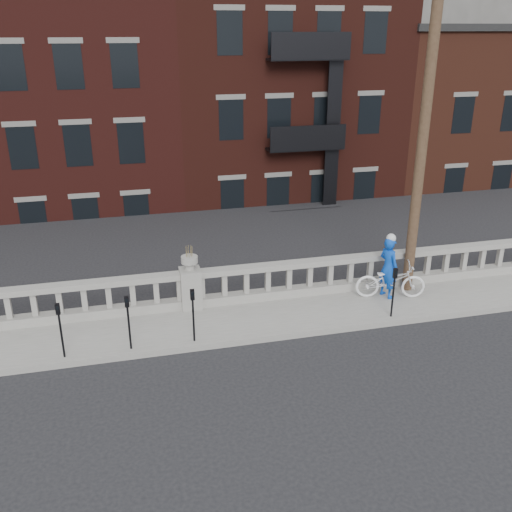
{
  "coord_description": "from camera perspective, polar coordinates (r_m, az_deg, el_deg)",
  "views": [
    {
      "loc": [
        -1.62,
        -9.84,
        7.2
      ],
      "look_at": [
        1.61,
        3.2,
        1.77
      ],
      "focal_mm": 40.0,
      "sensor_mm": 36.0,
      "label": 1
    }
  ],
  "objects": [
    {
      "name": "ground",
      "position": [
        12.3,
        -3.81,
        -13.87
      ],
      "size": [
        120.0,
        120.0,
        0.0
      ],
      "primitive_type": "plane",
      "color": "black",
      "rests_on": "ground"
    },
    {
      "name": "parking_meter_d",
      "position": [
        15.03,
        13.62,
        -3.02
      ],
      "size": [
        0.1,
        0.09,
        1.36
      ],
      "color": "black",
      "rests_on": "sidewalk"
    },
    {
      "name": "cyclist",
      "position": [
        16.12,
        13.1,
        -1.12
      ],
      "size": [
        0.61,
        0.74,
        1.75
      ],
      "primitive_type": "imported",
      "rotation": [
        0.0,
        0.0,
        1.91
      ],
      "color": "#0C44C0",
      "rests_on": "sidewalk"
    },
    {
      "name": "lower_level",
      "position": [
        33.27,
        -10.33,
        13.77
      ],
      "size": [
        80.0,
        44.0,
        20.8
      ],
      "color": "#605E59",
      "rests_on": "ground"
    },
    {
      "name": "parking_meter_b",
      "position": [
        13.5,
        -12.66,
        -5.93
      ],
      "size": [
        0.1,
        0.09,
        1.36
      ],
      "color": "black",
      "rests_on": "sidewalk"
    },
    {
      "name": "planter_pedestal",
      "position": [
        15.28,
        -6.56,
        -2.78
      ],
      "size": [
        0.55,
        0.55,
        1.76
      ],
      "color": "gray",
      "rests_on": "sidewalk"
    },
    {
      "name": "sidewalk",
      "position": [
        14.77,
        -5.93,
        -6.95
      ],
      "size": [
        32.0,
        2.2,
        0.15
      ],
      "primitive_type": "cube",
      "color": "gray",
      "rests_on": "ground"
    },
    {
      "name": "parking_meter_a",
      "position": [
        13.59,
        -19.02,
        -6.46
      ],
      "size": [
        0.1,
        0.09,
        1.36
      ],
      "color": "black",
      "rests_on": "sidewalk"
    },
    {
      "name": "bicycle",
      "position": [
        16.24,
        13.31,
        -2.4
      ],
      "size": [
        2.02,
        1.13,
        1.01
      ],
      "primitive_type": "imported",
      "rotation": [
        0.0,
        0.0,
        1.32
      ],
      "color": "white",
      "rests_on": "sidewalk"
    },
    {
      "name": "parking_meter_c",
      "position": [
        13.58,
        -6.32,
        -5.32
      ],
      "size": [
        0.1,
        0.09,
        1.36
      ],
      "color": "black",
      "rests_on": "sidewalk"
    },
    {
      "name": "utility_pole",
      "position": [
        15.68,
        16.64,
        13.93
      ],
      "size": [
        1.6,
        0.28,
        10.0
      ],
      "color": "#422D1E",
      "rests_on": "sidewalk"
    },
    {
      "name": "balustrade",
      "position": [
        15.36,
        -6.53,
        -3.43
      ],
      "size": [
        28.0,
        0.34,
        1.03
      ],
      "color": "gray",
      "rests_on": "sidewalk"
    }
  ]
}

